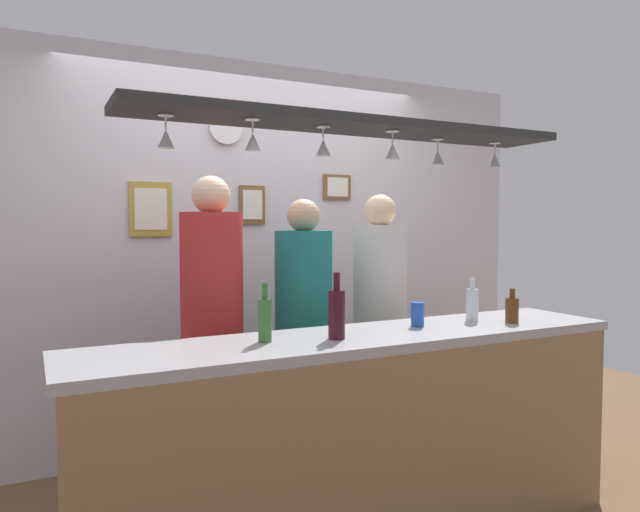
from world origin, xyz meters
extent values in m
plane|color=brown|center=(0.00, 0.00, 0.00)|extent=(8.00, 8.00, 0.00)
cube|color=silver|center=(0.00, 1.10, 1.30)|extent=(4.40, 0.06, 2.60)
cube|color=#99999E|center=(0.00, -0.35, 0.97)|extent=(2.70, 0.55, 0.04)
cube|color=olive|center=(0.00, -0.60, 0.47)|extent=(2.65, 0.04, 0.95)
cube|color=black|center=(0.00, -0.30, 1.97)|extent=(2.20, 0.36, 0.04)
cylinder|color=silver|center=(-0.88, -0.27, 1.94)|extent=(0.06, 0.06, 0.00)
cylinder|color=silver|center=(-0.88, -0.27, 1.92)|extent=(0.01, 0.01, 0.06)
cone|color=silver|center=(-0.88, -0.27, 1.85)|extent=(0.07, 0.07, 0.08)
cylinder|color=silver|center=(-0.54, -0.34, 1.94)|extent=(0.06, 0.06, 0.00)
cylinder|color=silver|center=(-0.54, -0.34, 1.92)|extent=(0.01, 0.01, 0.06)
cone|color=silver|center=(-0.54, -0.34, 1.85)|extent=(0.07, 0.07, 0.08)
cylinder|color=silver|center=(-0.19, -0.31, 1.94)|extent=(0.06, 0.06, 0.00)
cylinder|color=silver|center=(-0.19, -0.31, 1.92)|extent=(0.01, 0.01, 0.06)
cone|color=silver|center=(-0.19, -0.31, 1.85)|extent=(0.07, 0.07, 0.08)
cylinder|color=silver|center=(0.16, -0.35, 1.94)|extent=(0.06, 0.06, 0.00)
cylinder|color=silver|center=(0.16, -0.35, 1.92)|extent=(0.01, 0.01, 0.06)
cone|color=silver|center=(0.16, -0.35, 1.85)|extent=(0.07, 0.07, 0.08)
cylinder|color=silver|center=(0.51, -0.24, 1.94)|extent=(0.06, 0.06, 0.00)
cylinder|color=silver|center=(0.51, -0.24, 1.92)|extent=(0.01, 0.01, 0.06)
cone|color=silver|center=(0.51, -0.24, 1.85)|extent=(0.07, 0.07, 0.08)
cylinder|color=silver|center=(0.87, -0.27, 1.94)|extent=(0.06, 0.06, 0.00)
cylinder|color=silver|center=(0.87, -0.27, 1.92)|extent=(0.01, 0.01, 0.06)
cone|color=silver|center=(0.87, -0.27, 1.85)|extent=(0.07, 0.07, 0.08)
cube|color=#2D334C|center=(-0.50, 0.41, 0.42)|extent=(0.17, 0.18, 0.84)
cylinder|color=red|center=(-0.50, 0.41, 1.21)|extent=(0.34, 0.34, 0.73)
sphere|color=beige|center=(-0.50, 0.41, 1.66)|extent=(0.21, 0.21, 0.21)
cube|color=#2D334C|center=(0.05, 0.41, 0.39)|extent=(0.17, 0.18, 0.79)
cylinder|color=#1E7A75|center=(0.05, 0.41, 1.13)|extent=(0.34, 0.34, 0.68)
sphere|color=tan|center=(0.05, 0.41, 1.56)|extent=(0.19, 0.19, 0.19)
cube|color=#2D334C|center=(0.58, 0.41, 0.40)|extent=(0.17, 0.18, 0.80)
cylinder|color=white|center=(0.58, 0.41, 1.15)|extent=(0.34, 0.34, 0.70)
sphere|color=beige|center=(0.58, 0.41, 1.59)|extent=(0.20, 0.20, 0.20)
cylinder|color=#512D14|center=(0.86, -0.43, 1.06)|extent=(0.07, 0.07, 0.13)
cylinder|color=#512D14|center=(0.86, -0.43, 1.15)|extent=(0.03, 0.03, 0.05)
cylinder|color=#380F19|center=(-0.17, -0.39, 1.10)|extent=(0.08, 0.08, 0.22)
cylinder|color=#380F19|center=(-0.17, -0.39, 1.25)|extent=(0.03, 0.03, 0.08)
cylinder|color=silver|center=(0.71, -0.29, 1.08)|extent=(0.06, 0.06, 0.17)
cylinder|color=silver|center=(0.71, -0.29, 1.19)|extent=(0.03, 0.03, 0.06)
cylinder|color=#336B2D|center=(-0.48, -0.31, 1.09)|extent=(0.06, 0.06, 0.19)
cylinder|color=#336B2D|center=(-0.48, -0.31, 1.22)|extent=(0.03, 0.03, 0.07)
cylinder|color=#1E4CB2|center=(0.35, -0.30, 1.05)|extent=(0.07, 0.07, 0.12)
cube|color=brown|center=(-0.03, 1.06, 1.64)|extent=(0.18, 0.02, 0.26)
cube|color=white|center=(-0.03, 1.05, 1.64)|extent=(0.14, 0.01, 0.20)
cube|color=brown|center=(0.62, 1.06, 1.78)|extent=(0.22, 0.02, 0.18)
cube|color=white|center=(0.62, 1.05, 1.78)|extent=(0.17, 0.01, 0.14)
cube|color=#B29338|center=(-0.71, 1.06, 1.60)|extent=(0.26, 0.02, 0.34)
cube|color=white|center=(-0.71, 1.05, 1.60)|extent=(0.20, 0.01, 0.26)
cylinder|color=white|center=(-0.21, 1.05, 2.14)|extent=(0.22, 0.03, 0.22)
camera|label=1|loc=(-1.39, -2.65, 1.51)|focal=32.39mm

